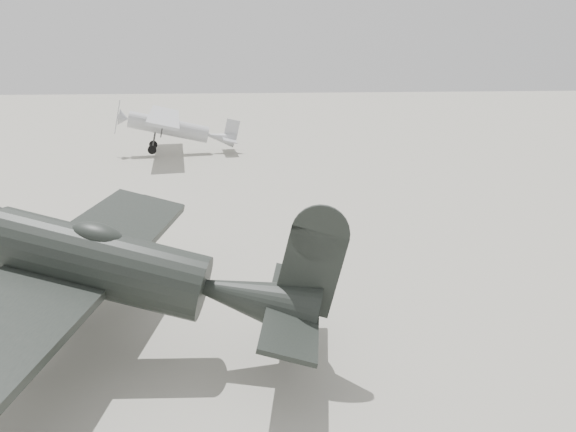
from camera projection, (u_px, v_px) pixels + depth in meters
name	position (u px, v px, depth m)	size (l,w,h in m)	color
ground	(271.00, 275.00, 16.37)	(160.00, 160.00, 0.00)	gray
lowwing_monoplane	(121.00, 270.00, 11.34)	(8.45, 11.75, 3.77)	black
highwing_monoplane	(174.00, 124.00, 35.68)	(7.61, 10.72, 3.04)	#B0B2B6
sign_board	(51.00, 284.00, 13.66)	(0.12, 0.94, 1.36)	#333333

